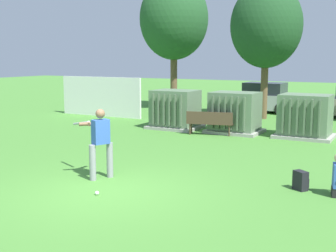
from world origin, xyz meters
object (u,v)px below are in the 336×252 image
park_bench (210,121)px  sports_ball (97,193)px  parked_car_leftmost (263,98)px  transformer_west (175,110)px  batter (100,140)px  transformer_mid_east (305,117)px  backpack (301,181)px  transformer_mid_west (235,113)px

park_bench → sports_ball: size_ratio=20.49×
sports_ball → parked_car_leftmost: 16.44m
transformer_west → batter: (2.03, -7.86, 0.19)m
park_bench → parked_car_leftmost: 8.23m
transformer_west → parked_car_leftmost: 7.54m
transformer_west → transformer_mid_east: same height
park_bench → backpack: 7.33m
batter → backpack: bearing=16.7°
batter → parked_car_leftmost: 15.24m
transformer_west → transformer_mid_east: (5.28, 0.39, 0.00)m
transformer_west → backpack: 9.28m
transformer_mid_east → backpack: (1.35, -6.86, -0.57)m
transformer_west → park_bench: (1.95, -0.84, -0.25)m
transformer_west → transformer_mid_east: 5.29m
transformer_mid_west → park_bench: 1.24m
backpack → parked_car_leftmost: parked_car_leftmost is taller
transformer_mid_east → transformer_west: bearing=-175.8°
transformer_mid_east → parked_car_leftmost: size_ratio=0.50×
transformer_mid_west → backpack: size_ratio=4.77×
sports_ball → parked_car_leftmost: bearing=94.3°
batter → backpack: size_ratio=3.95×
batter → backpack: batter is taller
park_bench → backpack: (4.68, -5.64, -0.32)m
sports_ball → backpack: (3.82, 2.53, 0.17)m
transformer_west → backpack: size_ratio=4.77×
backpack → park_bench: bearing=129.7°
sports_ball → transformer_mid_west: bearing=91.4°
batter → parked_car_leftmost: (-0.47, 15.23, -0.22)m
transformer_west → park_bench: transformer_west is taller
batter → sports_ball: size_ratio=19.33×
backpack → transformer_west: bearing=135.6°
transformer_mid_west → sports_ball: bearing=-88.6°
transformer_mid_east → batter: batter is taller
park_bench → sports_ball: park_bench is taller
batter → sports_ball: 1.67m
transformer_mid_west → park_bench: (-0.64, -1.03, -0.25)m
transformer_mid_east → park_bench: 3.56m
transformer_mid_west → backpack: transformer_mid_west is taller
transformer_mid_west → sports_ball: size_ratio=23.33×
transformer_mid_west → backpack: bearing=-58.8°
transformer_mid_east → batter: (-3.25, -8.25, 0.19)m
transformer_mid_west → parked_car_leftmost: size_ratio=0.50×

